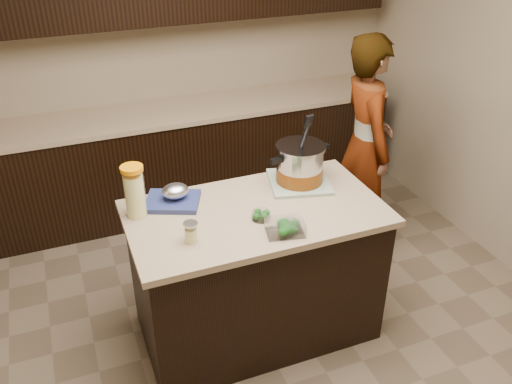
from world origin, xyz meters
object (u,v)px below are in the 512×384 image
island (256,272)px  person (365,145)px  stock_pot (300,166)px  lemonade_pitcher (135,193)px

island → person: person is taller
stock_pot → person: 0.90m
island → stock_pot: size_ratio=3.40×
person → lemonade_pitcher: bearing=115.2°
island → person: size_ratio=0.88×
lemonade_pitcher → person: size_ratio=0.18×
lemonade_pitcher → island: bearing=-17.3°
lemonade_pitcher → person: person is taller
lemonade_pitcher → person: bearing=14.5°
island → lemonade_pitcher: (-0.64, 0.20, 0.59)m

